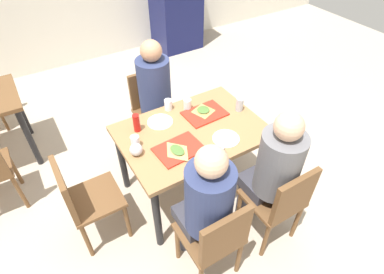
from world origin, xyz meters
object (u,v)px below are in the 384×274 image
Objects in this scene: soda_can at (240,104)px; foil_bundle at (136,149)px; person_in_brown_jacket at (274,167)px; plastic_cup_b at (220,151)px; tray_red_near at (179,149)px; chair_far_side at (152,106)px; chair_left_end at (83,198)px; person_in_red at (206,202)px; person_far_side at (156,92)px; paper_plate_center at (160,122)px; plastic_cup_c at (135,142)px; plastic_cup_a at (168,105)px; pizza_slice_a at (177,151)px; pizza_slice_b at (203,110)px; main_table at (192,139)px; paper_plate_near_edge at (226,138)px; chair_near_left at (216,238)px; tray_red_far at (205,114)px; plastic_cup_d at (187,104)px; condiment_bottle at (137,123)px; chair_near_right at (281,201)px.

foil_bundle is (-1.02, -0.04, -0.01)m from soda_can.
plastic_cup_b is (-0.27, 0.31, 0.05)m from person_in_brown_jacket.
chair_far_side is at bearing 77.65° from tray_red_near.
chair_left_end is 0.99m from person_in_red.
person_far_side is 5.80× the size of paper_plate_center.
plastic_cup_c is at bearing 177.53° from soda_can.
paper_plate_center is at bearing -139.55° from plastic_cup_a.
pizza_slice_b is at bearing 36.15° from pizza_slice_a.
main_table is 0.39m from plastic_cup_b.
plastic_cup_a reaches higher than tray_red_near.
paper_plate_near_edge is 0.20m from plastic_cup_b.
paper_plate_center is at bearing 29.61° from plastic_cup_c.
chair_near_left reaches higher than tray_red_far.
pizza_slice_b is (0.39, -0.08, 0.02)m from paper_plate_center.
plastic_cup_c is (-0.66, 0.30, 0.05)m from paper_plate_near_edge.
person_in_red is 12.76× the size of plastic_cup_d.
chair_near_left is 5.41× the size of condiment_bottle.
pizza_slice_b is (0.51, 0.83, 0.03)m from person_in_red.
paper_plate_near_edge is at bearing -24.33° from plastic_cup_c.
tray_red_near is at bearing -94.47° from paper_plate_center.
chair_left_end is 1.06m from plastic_cup_a.
person_in_brown_jacket reaches higher than tray_red_far.
plastic_cup_d is at bearing 51.50° from pizza_slice_a.
plastic_cup_d is at bearing 8.09° from paper_plate_center.
plastic_cup_a is at bearing 150.39° from plastic_cup_d.
tray_red_near is 0.35m from plastic_cup_c.
chair_far_side is at bearing 91.47° from plastic_cup_b.
plastic_cup_c is (-0.51, 0.43, 0.00)m from plastic_cup_b.
paper_plate_center is (-0.39, 0.11, -0.00)m from tray_red_far.
chair_near_right is 0.66m from person_in_red.
soda_can is (1.49, 0.02, 0.31)m from chair_left_end.
person_in_brown_jacket is at bearing -74.58° from paper_plate_near_edge.
tray_red_far is at bearing 85.27° from paper_plate_near_edge.
plastic_cup_b is at bearing -19.67° from chair_left_end.
tray_red_near is at bearing -146.59° from tray_red_far.
foil_bundle is (-0.30, 0.13, 0.04)m from tray_red_near.
paper_plate_near_edge is 0.42m from pizza_slice_a.
person_far_side is at bearing 77.37° from person_in_red.
condiment_bottle is (-0.51, -0.04, 0.03)m from plastic_cup_d.
person_far_side reaches higher than chair_left_end.
paper_plate_near_edge is (0.48, 0.57, 0.25)m from chair_near_left.
chair_far_side is 2.41× the size of tray_red_near.
chair_far_side reaches higher than paper_plate_center.
chair_near_right is at bearing -32.25° from chair_left_end.
chair_left_end reaches higher than paper_plate_center.
chair_near_right is 1.14m from plastic_cup_d.
plastic_cup_a is at bearing 38.63° from foil_bundle.
plastic_cup_b is 0.82× the size of soda_can.
condiment_bottle reaches higher than paper_plate_center.
soda_can is at bearing -51.80° from person_far_side.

